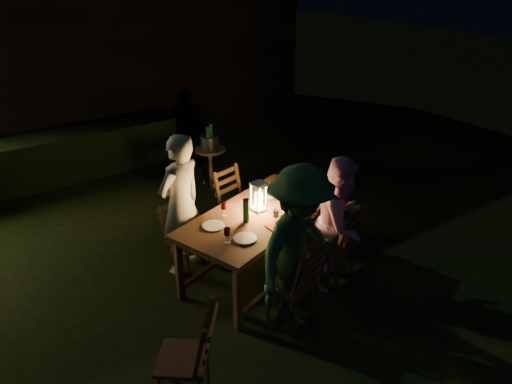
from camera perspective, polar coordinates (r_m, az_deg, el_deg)
garden_envelope at (r=11.17m, az=-23.67°, el=13.62°), size 40.00×40.00×3.20m
dining_table at (r=5.79m, az=0.39°, el=-3.14°), size 2.23×1.59×0.84m
chair_near_left at (r=5.38m, az=4.19°, el=-11.78°), size 0.54×0.57×0.96m
chair_near_right at (r=6.01m, az=8.94°, el=-7.34°), size 0.57×0.59×1.01m
chair_far_left at (r=6.18m, az=-7.91°, el=-6.50°), size 0.54×0.56×0.93m
chair_far_right at (r=6.81m, az=-2.06°, el=-2.78°), size 0.55×0.57×0.99m
chair_end at (r=6.93m, az=6.46°, el=-2.66°), size 0.51×0.49×0.89m
chair_spare at (r=4.61m, az=-7.98°, el=-19.72°), size 0.65×0.64×0.99m
person_house_side at (r=5.92m, az=-8.61°, el=-1.47°), size 0.74×0.60×1.75m
person_opp_right at (r=5.74m, az=9.70°, el=-3.47°), size 0.91×0.81×1.58m
person_opp_left at (r=5.01m, az=4.90°, el=-6.51°), size 1.31×0.99×1.79m
lantern at (r=5.74m, az=0.30°, el=-0.70°), size 0.16×0.16×0.35m
plate_far_left at (r=5.50m, az=-4.88°, el=-3.87°), size 0.25×0.25×0.01m
plate_near_left at (r=5.25m, az=-1.26°, el=-5.32°), size 0.25×0.25×0.01m
plate_far_right at (r=6.19m, az=1.24°, el=-0.19°), size 0.25×0.25×0.01m
plate_near_right at (r=5.97m, az=4.67°, el=-1.31°), size 0.25×0.25×0.01m
wineglass_a at (r=5.66m, az=-3.69°, el=-1.98°), size 0.06×0.06×0.18m
wineglass_b at (r=5.15m, az=-3.32°, el=-4.99°), size 0.06×0.06×0.18m
wineglass_c at (r=5.79m, az=4.40°, el=-1.31°), size 0.06×0.06×0.18m
wineglass_d at (r=6.26m, az=2.46°, el=0.93°), size 0.06×0.06×0.18m
wineglass_e at (r=5.49m, az=2.29°, el=-2.91°), size 0.06×0.06×0.18m
bottle_table at (r=5.51m, az=-1.15°, el=-2.13°), size 0.07×0.07×0.28m
napkin_left at (r=5.48m, az=2.15°, el=-3.92°), size 0.18×0.14×0.01m
napkin_right at (r=6.01m, az=5.83°, el=-1.18°), size 0.18×0.14×0.01m
phone at (r=5.17m, az=-1.04°, el=-5.96°), size 0.14×0.07×0.01m
side_table at (r=8.18m, az=-5.26°, el=4.46°), size 0.49×0.49×0.67m
ice_bucket at (r=8.11m, az=-5.31°, el=5.70°), size 0.30×0.30×0.22m
bottle_bucket_a at (r=8.04m, az=-5.49°, el=5.88°), size 0.07×0.07×0.32m
bottle_bucket_b at (r=8.15m, az=-5.16°, el=6.18°), size 0.07×0.07×0.32m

